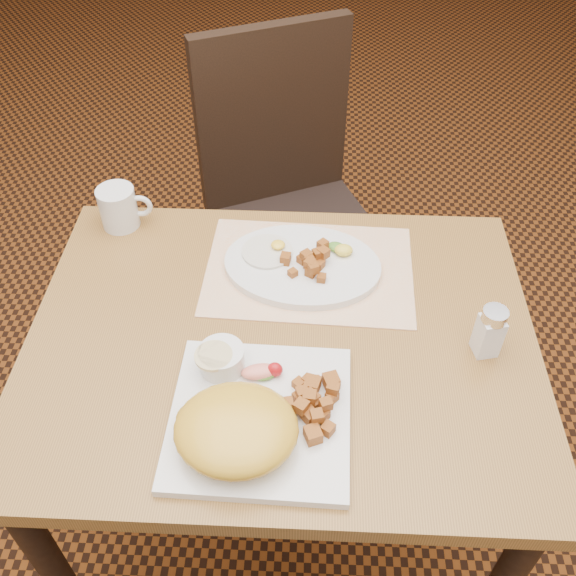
{
  "coord_description": "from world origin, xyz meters",
  "views": [
    {
      "loc": [
        0.04,
        -0.74,
        1.61
      ],
      "look_at": [
        0.01,
        0.05,
        0.82
      ],
      "focal_mm": 40.0,
      "sensor_mm": 36.0,
      "label": 1
    }
  ],
  "objects_px": {
    "table": "(282,373)",
    "plate_oval": "(302,265)",
    "plate_square": "(260,417)",
    "coffee_mug": "(119,207)",
    "salt_shaker": "(490,331)",
    "chair_far": "(288,196)"
  },
  "relations": [
    {
      "from": "coffee_mug",
      "to": "salt_shaker",
      "type": "bearing_deg",
      "value": -23.99
    },
    {
      "from": "plate_square",
      "to": "salt_shaker",
      "type": "xyz_separation_m",
      "value": [
        0.37,
        0.16,
        0.04
      ]
    },
    {
      "from": "chair_far",
      "to": "plate_square",
      "type": "height_order",
      "value": "chair_far"
    },
    {
      "from": "plate_oval",
      "to": "chair_far",
      "type": "bearing_deg",
      "value": 95.61
    },
    {
      "from": "plate_oval",
      "to": "salt_shaker",
      "type": "xyz_separation_m",
      "value": [
        0.32,
        -0.19,
        0.04
      ]
    },
    {
      "from": "coffee_mug",
      "to": "plate_oval",
      "type": "bearing_deg",
      "value": -17.78
    },
    {
      "from": "table",
      "to": "plate_oval",
      "type": "xyz_separation_m",
      "value": [
        0.03,
        0.17,
        0.12
      ]
    },
    {
      "from": "plate_square",
      "to": "salt_shaker",
      "type": "bearing_deg",
      "value": 22.78
    },
    {
      "from": "plate_square",
      "to": "coffee_mug",
      "type": "relative_size",
      "value": 2.55
    },
    {
      "from": "chair_far",
      "to": "coffee_mug",
      "type": "distance_m",
      "value": 0.57
    },
    {
      "from": "table",
      "to": "chair_far",
      "type": "bearing_deg",
      "value": 91.57
    },
    {
      "from": "salt_shaker",
      "to": "coffee_mug",
      "type": "height_order",
      "value": "salt_shaker"
    },
    {
      "from": "plate_square",
      "to": "plate_oval",
      "type": "distance_m",
      "value": 0.35
    },
    {
      "from": "table",
      "to": "plate_square",
      "type": "distance_m",
      "value": 0.21
    },
    {
      "from": "chair_far",
      "to": "plate_square",
      "type": "xyz_separation_m",
      "value": [
        -0.01,
        -0.86,
        0.22
      ]
    },
    {
      "from": "plate_oval",
      "to": "coffee_mug",
      "type": "height_order",
      "value": "coffee_mug"
    },
    {
      "from": "table",
      "to": "plate_oval",
      "type": "relative_size",
      "value": 2.96
    },
    {
      "from": "table",
      "to": "plate_square",
      "type": "bearing_deg",
      "value": -97.91
    },
    {
      "from": "salt_shaker",
      "to": "coffee_mug",
      "type": "distance_m",
      "value": 0.77
    },
    {
      "from": "table",
      "to": "coffee_mug",
      "type": "bearing_deg",
      "value": 140.03
    },
    {
      "from": "plate_square",
      "to": "salt_shaker",
      "type": "height_order",
      "value": "salt_shaker"
    },
    {
      "from": "salt_shaker",
      "to": "table",
      "type": "bearing_deg",
      "value": 176.96
    }
  ]
}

